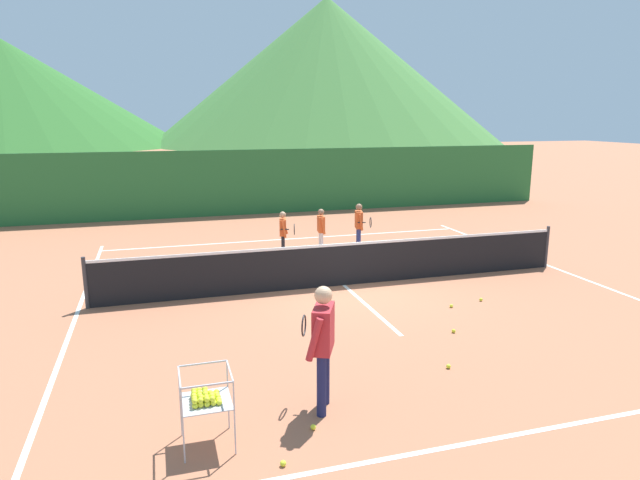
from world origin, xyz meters
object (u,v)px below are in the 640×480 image
(student_2, at_px, (359,223))
(tennis_ball_0, at_px, (448,366))
(tennis_ball_1, at_px, (313,427))
(tennis_ball_3, at_px, (481,300))
(instructor, at_px, (323,337))
(ball_cart, at_px, (205,398))
(tennis_ball_5, at_px, (451,306))
(tennis_ball_4, at_px, (454,331))
(student_1, at_px, (321,227))
(student_0, at_px, (283,230))
(tennis_ball_2, at_px, (283,463))
(tennis_net, at_px, (344,264))

(student_2, bearing_deg, tennis_ball_0, -100.12)
(tennis_ball_0, height_order, tennis_ball_1, same)
(student_2, height_order, tennis_ball_3, student_2)
(instructor, height_order, ball_cart, instructor)
(tennis_ball_5, bearing_deg, tennis_ball_4, -117.99)
(tennis_ball_1, bearing_deg, student_1, 72.64)
(student_0, height_order, student_2, student_2)
(tennis_ball_3, bearing_deg, tennis_ball_1, -141.98)
(tennis_ball_0, bearing_deg, tennis_ball_2, -150.98)
(tennis_ball_1, distance_m, tennis_ball_2, 0.79)
(student_2, xyz_separation_m, tennis_ball_3, (0.90, -4.78, -0.78))
(tennis_ball_0, distance_m, tennis_ball_4, 1.47)
(student_0, distance_m, ball_cart, 8.70)
(student_2, xyz_separation_m, tennis_ball_1, (-3.74, -8.41, -0.78))
(instructor, bearing_deg, tennis_ball_0, 15.16)
(tennis_ball_5, bearing_deg, tennis_net, 127.78)
(tennis_ball_1, bearing_deg, tennis_ball_3, 38.02)
(tennis_net, relative_size, tennis_ball_2, 159.31)
(student_1, height_order, tennis_ball_1, student_1)
(tennis_ball_2, bearing_deg, instructor, 53.65)
(tennis_ball_4, relative_size, tennis_ball_5, 1.00)
(tennis_net, xyz_separation_m, tennis_ball_3, (2.35, -1.85, -0.47))
(tennis_net, relative_size, tennis_ball_1, 159.31)
(tennis_ball_4, bearing_deg, tennis_net, 106.28)
(student_1, relative_size, student_2, 0.93)
(tennis_ball_5, bearing_deg, ball_cart, -146.35)
(student_1, bearing_deg, tennis_ball_2, -109.22)
(instructor, relative_size, tennis_ball_0, 24.58)
(tennis_ball_4, bearing_deg, tennis_ball_3, 43.86)
(instructor, distance_m, tennis_ball_3, 5.50)
(tennis_ball_2, bearing_deg, tennis_ball_3, 39.38)
(student_2, bearing_deg, tennis_ball_5, -88.71)
(student_2, distance_m, tennis_ball_2, 9.99)
(student_0, distance_m, student_2, 2.20)
(tennis_net, height_order, student_2, student_2)
(student_1, xyz_separation_m, tennis_ball_3, (2.00, -4.80, -0.72))
(student_0, relative_size, student_2, 0.93)
(student_2, xyz_separation_m, tennis_ball_5, (0.11, -4.96, -0.78))
(instructor, distance_m, tennis_ball_1, 1.09)
(student_1, bearing_deg, tennis_ball_0, -91.63)
(student_2, relative_size, tennis_ball_4, 19.86)
(instructor, height_order, tennis_ball_3, instructor)
(instructor, relative_size, tennis_ball_3, 24.58)
(tennis_ball_1, bearing_deg, tennis_ball_5, 41.87)
(tennis_ball_0, height_order, tennis_ball_4, same)
(tennis_ball_1, bearing_deg, tennis_net, 67.39)
(student_0, xyz_separation_m, tennis_ball_5, (2.31, -4.83, -0.72))
(tennis_ball_0, height_order, tennis_ball_3, same)
(instructor, xyz_separation_m, tennis_ball_1, (-0.25, -0.44, -0.97))
(tennis_ball_1, xyz_separation_m, tennis_ball_5, (3.85, 3.45, 0.00))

